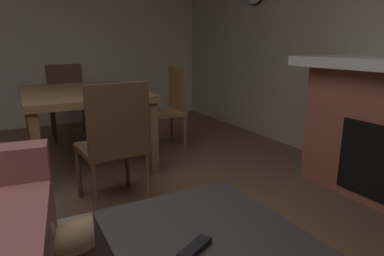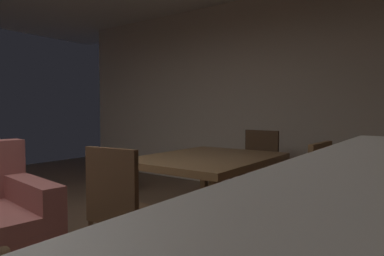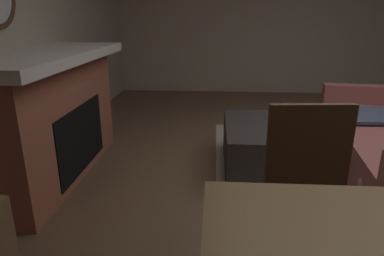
% 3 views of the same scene
% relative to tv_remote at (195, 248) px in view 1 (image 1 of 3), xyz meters
% --- Properties ---
extents(tv_remote, '(0.12, 0.17, 0.02)m').
position_rel_tv_remote_xyz_m(tv_remote, '(0.00, 0.00, 0.00)').
color(tv_remote, black).
rests_on(tv_remote, ottoman_coffee_table).
extents(dining_table, '(1.42, 1.09, 0.74)m').
position_rel_tv_remote_xyz_m(dining_table, '(2.41, -0.06, 0.22)').
color(dining_table, brown).
rests_on(dining_table, ground).
extents(dining_chair_east, '(0.45, 0.45, 0.93)m').
position_rel_tv_remote_xyz_m(dining_chair_east, '(3.51, -0.06, 0.08)').
color(dining_chair_east, '#513823').
rests_on(dining_chair_east, ground).
extents(dining_chair_west, '(0.48, 0.48, 0.93)m').
position_rel_tv_remote_xyz_m(dining_chair_west, '(1.31, -0.07, 0.08)').
color(dining_chair_west, '#513823').
rests_on(dining_chair_west, ground).
extents(dining_chair_south, '(0.46, 0.46, 0.93)m').
position_rel_tv_remote_xyz_m(dining_chair_south, '(2.40, -0.99, 0.08)').
color(dining_chair_south, brown).
rests_on(dining_chair_south, ground).
extents(small_dog, '(0.29, 0.49, 0.27)m').
position_rel_tv_remote_xyz_m(small_dog, '(0.78, 0.33, -0.28)').
color(small_dog, '#8C6B4C').
rests_on(small_dog, ground).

